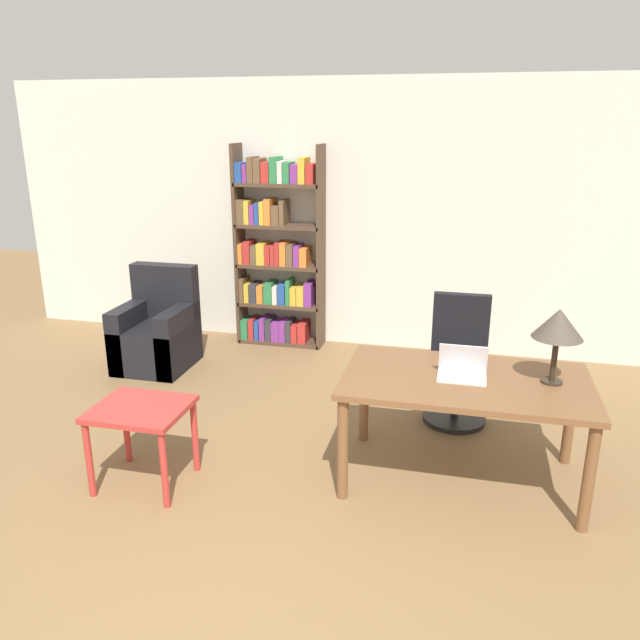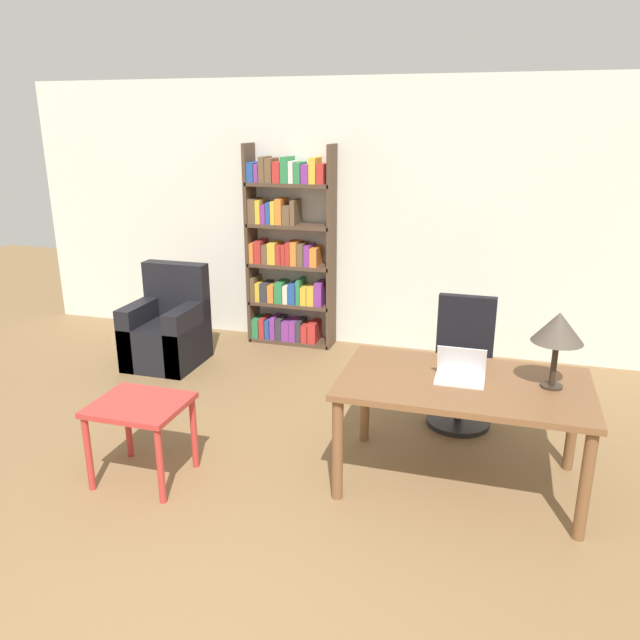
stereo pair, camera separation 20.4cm
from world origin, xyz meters
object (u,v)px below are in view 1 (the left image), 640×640
laptop (462,370)px  bookshelf (276,255)px  desk (465,391)px  table_lamp (558,325)px  armchair (157,335)px  side_table_blue (141,419)px  office_chair (458,365)px

laptop → bookshelf: (-1.95, 2.28, 0.18)m
desk → table_lamp: bearing=6.5°
laptop → table_lamp: 0.64m
armchair → bookshelf: 1.45m
desk → table_lamp: (0.52, 0.06, 0.47)m
laptop → side_table_blue: bearing=-164.6°
office_chair → side_table_blue: bearing=-143.2°
desk → office_chair: office_chair is taller
laptop → table_lamp: size_ratio=0.63×
table_lamp → bookshelf: 3.36m
desk → armchair: 3.24m
armchair → bookshelf: bearing=44.6°
desk → side_table_blue: size_ratio=2.65×
laptop → side_table_blue: laptop is taller
office_chair → side_table_blue: size_ratio=1.70×
table_lamp → bookshelf: (-2.50, 2.24, -0.15)m
side_table_blue → bookshelf: bearing=89.4°
desk → bookshelf: bearing=130.8°
table_lamp → office_chair: (-0.58, 0.87, -0.66)m
table_lamp → office_chair: bearing=123.7°
bookshelf → table_lamp: bearing=-41.9°
armchair → table_lamp: bearing=-21.1°
desk → office_chair: bearing=93.8°
table_lamp → armchair: bearing=158.9°
office_chair → armchair: size_ratio=1.04×
desk → armchair: (-2.91, 1.38, -0.32)m
office_chair → bookshelf: bookshelf is taller
side_table_blue → bookshelf: bookshelf is taller
laptop → armchair: bearing=154.6°
laptop → table_lamp: (0.55, 0.04, 0.33)m
office_chair → side_table_blue: 2.43m
laptop → bookshelf: bookshelf is taller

